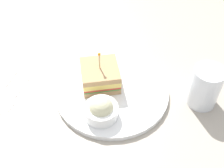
{
  "coord_description": "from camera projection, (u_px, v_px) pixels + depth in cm",
  "views": [
    {
      "loc": [
        1.78,
        -46.31,
        52.39
      ],
      "look_at": [
        0.0,
        0.0,
        3.21
      ],
      "focal_mm": 46.9,
      "sensor_mm": 36.0,
      "label": 1
    }
  ],
  "objects": [
    {
      "name": "drink_glass",
      "position": [
        205.0,
        89.0,
        0.65
      ],
      "size": [
        6.74,
        6.74,
        9.88
      ],
      "color": "beige",
      "rests_on": "ground_plane"
    },
    {
      "name": "ground_plane",
      "position": [
        112.0,
        96.0,
        0.71
      ],
      "size": [
        96.44,
        96.44,
        2.0
      ],
      "primitive_type": "cube",
      "color": "#9E9384"
    },
    {
      "name": "plate",
      "position": [
        112.0,
        92.0,
        0.69
      ],
      "size": [
        26.74,
        26.74,
        1.21
      ],
      "primitive_type": "cylinder",
      "color": "white",
      "rests_on": "ground_plane"
    },
    {
      "name": "knife",
      "position": [
        0.0,
        92.0,
        0.7
      ],
      "size": [
        4.3,
        12.64,
        0.35
      ],
      "color": "silver",
      "rests_on": "ground_plane"
    },
    {
      "name": "fork",
      "position": [
        13.0,
        99.0,
        0.69
      ],
      "size": [
        4.76,
        12.54,
        0.35
      ],
      "color": "silver",
      "rests_on": "ground_plane"
    },
    {
      "name": "coleslaw_bowl",
      "position": [
        101.0,
        110.0,
        0.62
      ],
      "size": [
        7.3,
        7.3,
        5.26
      ],
      "color": "white",
      "rests_on": "plate"
    },
    {
      "name": "sandwich_half_center",
      "position": [
        100.0,
        76.0,
        0.69
      ],
      "size": [
        10.18,
        10.21,
        9.48
      ],
      "color": "tan",
      "rests_on": "plate"
    }
  ]
}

